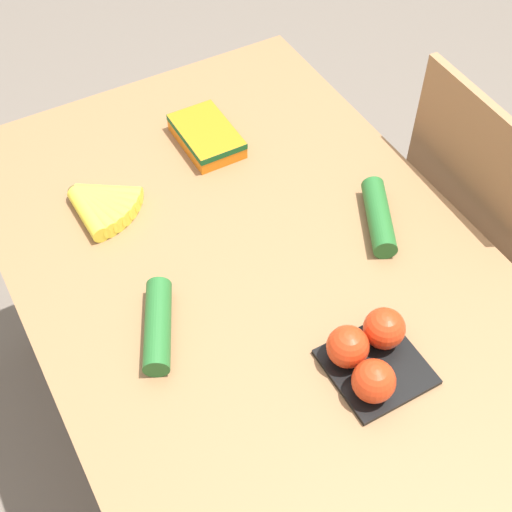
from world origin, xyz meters
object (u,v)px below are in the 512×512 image
Objects in this scene: tomato_pack at (370,354)px; cucumber_far at (379,217)px; chair at (478,246)px; banana_bunch at (100,204)px; carrot_bag at (207,135)px; cucumber_near at (158,325)px.

tomato_pack is 0.35m from cucumber_far.
banana_bunch is at bearing 70.86° from chair.
carrot_bag is at bearing -153.92° from cucumber_far.
cucumber_far is (0.40, 0.20, -0.00)m from carrot_bag.
chair is at bearing 69.04° from banana_bunch.
banana_bunch is 0.84× the size of cucumber_near.
chair is 0.75m from carrot_bag.
banana_bunch is 0.89× the size of carrot_bag.
tomato_pack is (0.60, 0.28, 0.02)m from banana_bunch.
cucumber_near and cucumber_far have the same top height.
cucumber_near is at bearing -129.87° from tomato_pack.
cucumber_far is at bearing 91.30° from chair.
chair is 5.21× the size of cucumber_far.
chair is 5.43× the size of carrot_bag.
cucumber_near is at bearing -87.16° from cucumber_far.
banana_bunch is 0.31m from carrot_bag.
banana_bunch is at bearing -123.12° from cucumber_far.
cucumber_far is (-0.27, 0.22, -0.02)m from tomato_pack.
cucumber_far is at bearing 26.08° from carrot_bag.
banana_bunch is 0.59m from cucumber_far.
tomato_pack is at bearing -1.58° from carrot_bag.
chair reaches higher than banana_bunch.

